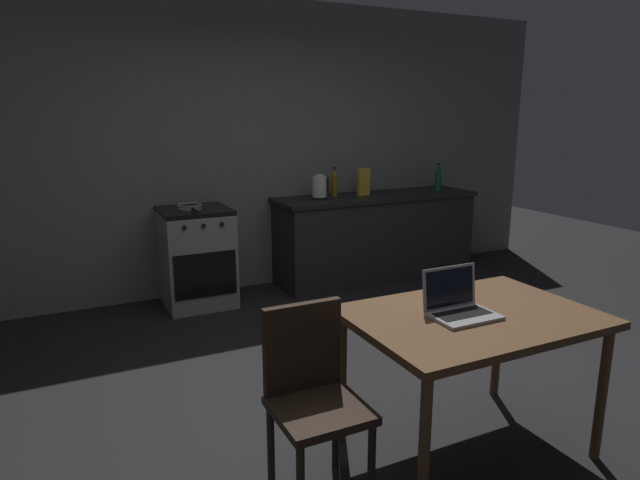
% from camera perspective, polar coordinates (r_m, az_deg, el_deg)
% --- Properties ---
extents(ground_plane, '(12.00, 12.00, 0.00)m').
position_cam_1_polar(ground_plane, '(3.62, 5.72, -15.36)').
color(ground_plane, black).
extents(back_wall, '(6.40, 0.10, 2.77)m').
position_cam_1_polar(back_wall, '(5.53, -4.84, 9.62)').
color(back_wall, slate).
rests_on(back_wall, ground_plane).
extents(kitchen_counter, '(2.16, 0.64, 0.89)m').
position_cam_1_polar(kitchen_counter, '(5.79, 5.76, 0.38)').
color(kitchen_counter, '#282623').
rests_on(kitchen_counter, ground_plane).
extents(stove_oven, '(0.60, 0.62, 0.89)m').
position_cam_1_polar(stove_oven, '(5.08, -12.72, -1.73)').
color(stove_oven, gray).
rests_on(stove_oven, ground_plane).
extents(dining_table, '(1.20, 0.84, 0.75)m').
position_cam_1_polar(dining_table, '(2.87, 15.56, -8.81)').
color(dining_table, brown).
rests_on(dining_table, ground_plane).
extents(chair, '(0.40, 0.40, 0.88)m').
position_cam_1_polar(chair, '(2.56, -0.82, -15.27)').
color(chair, '#2D2116').
rests_on(chair, ground_plane).
extents(laptop, '(0.32, 0.25, 0.23)m').
position_cam_1_polar(laptop, '(2.78, 14.31, -6.73)').
color(laptop, '#99999E').
rests_on(laptop, dining_table).
extents(electric_kettle, '(0.17, 0.15, 0.24)m').
position_cam_1_polar(electric_kettle, '(5.38, -0.06, 5.51)').
color(electric_kettle, black).
rests_on(electric_kettle, kitchen_counter).
extents(bottle, '(0.07, 0.07, 0.30)m').
position_cam_1_polar(bottle, '(6.08, 12.21, 6.35)').
color(bottle, '#19592D').
rests_on(bottle, kitchen_counter).
extents(frying_pan, '(0.22, 0.39, 0.05)m').
position_cam_1_polar(frying_pan, '(4.95, -13.39, 3.42)').
color(frying_pan, gray).
rests_on(frying_pan, stove_oven).
extents(cereal_box, '(0.13, 0.05, 0.28)m').
position_cam_1_polar(cereal_box, '(5.63, 4.55, 6.07)').
color(cereal_box, gold).
rests_on(cereal_box, kitchen_counter).
extents(bottle_b, '(0.06, 0.06, 0.30)m').
position_cam_1_polar(bottle_b, '(5.54, 1.51, 6.00)').
color(bottle_b, '#8C601E').
rests_on(bottle_b, kitchen_counter).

